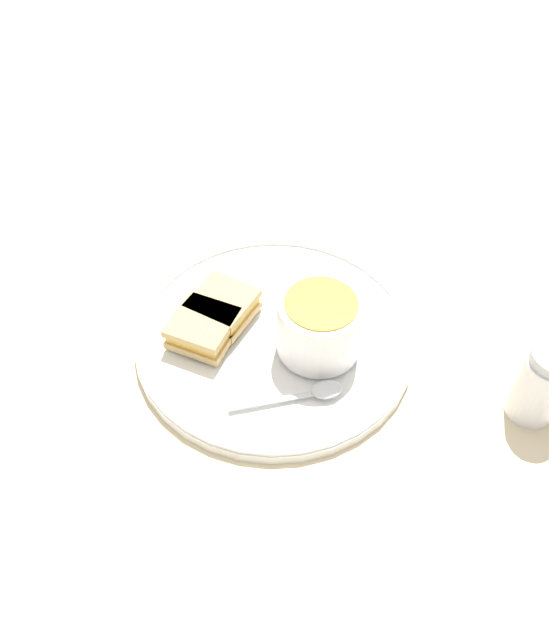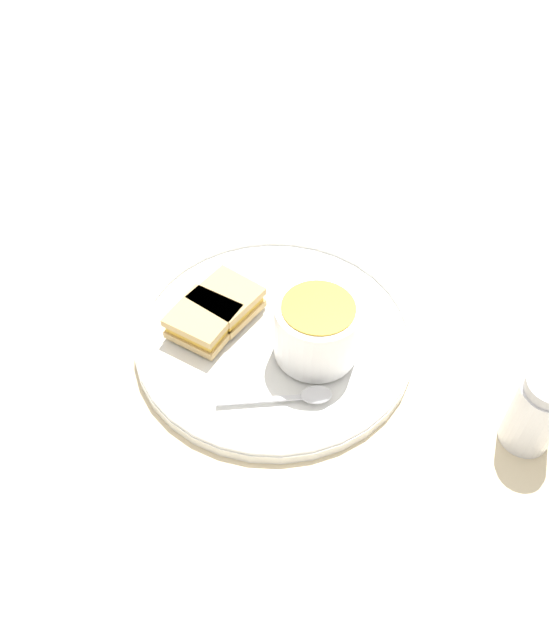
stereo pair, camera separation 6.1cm
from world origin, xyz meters
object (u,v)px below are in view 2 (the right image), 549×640
(soup_bowl, at_px, (318,328))
(spoon, at_px, (306,396))
(sandwich_half_near, at_px, (229,299))
(salt_shaker, at_px, (536,413))
(sandwich_half_far, at_px, (204,321))

(soup_bowl, xyz_separation_m, spoon, (0.06, 0.02, -0.03))
(spoon, xyz_separation_m, sandwich_half_near, (-0.07, -0.14, 0.01))
(sandwich_half_near, height_order, salt_shaker, salt_shaker)
(sandwich_half_far, xyz_separation_m, salt_shaker, (-0.06, 0.36, 0.01))
(soup_bowl, bearing_deg, sandwich_half_near, -90.95)
(sandwich_half_near, relative_size, salt_shaker, 0.79)
(spoon, relative_size, sandwich_half_near, 1.45)
(spoon, distance_m, sandwich_half_near, 0.16)
(soup_bowl, height_order, salt_shaker, salt_shaker)
(spoon, relative_size, sandwich_half_far, 1.57)
(spoon, xyz_separation_m, salt_shaker, (-0.08, 0.21, 0.03))
(spoon, bearing_deg, sandwich_half_far, 135.38)
(spoon, relative_size, salt_shaker, 1.14)
(soup_bowl, distance_m, sandwich_half_near, 0.12)
(soup_bowl, distance_m, spoon, 0.08)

